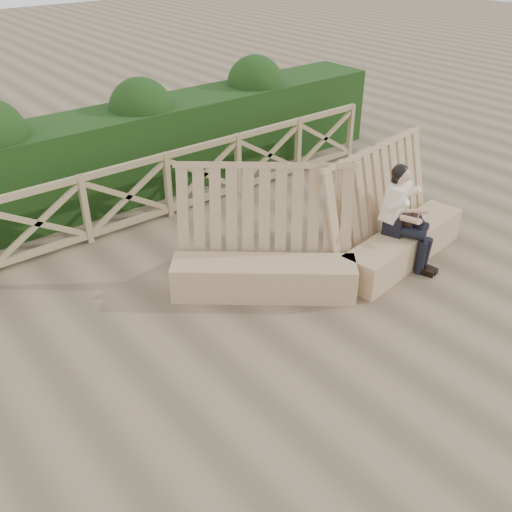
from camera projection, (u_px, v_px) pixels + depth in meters
ground at (272, 336)px, 6.81m from camera, size 60.00×60.00×0.00m
bench at (335, 248)px, 7.79m from camera, size 4.38×2.16×1.62m
woman at (403, 213)px, 7.83m from camera, size 0.55×0.93×1.49m
guardrail at (128, 197)px, 8.87m from camera, size 10.10×0.09×1.10m
hedge at (93, 162)px, 9.57m from camera, size 12.00×1.20×1.50m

